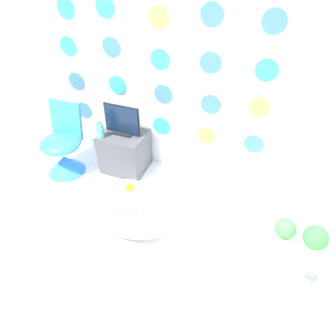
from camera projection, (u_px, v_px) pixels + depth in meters
ground_plane at (85, 274)px, 2.82m from camera, size 12.00×12.00×0.00m
wall_back_dotted at (160, 58)px, 3.26m from camera, size 4.73×0.05×2.60m
bathtub at (127, 211)px, 3.10m from camera, size 0.92×0.53×0.45m
rubber_duck at (130, 187)px, 2.97m from camera, size 0.08×0.09×0.09m
chair at (64, 152)px, 3.77m from camera, size 0.46×0.46×0.83m
tv_cabinet at (125, 151)px, 3.83m from camera, size 0.50×0.44×0.49m
tv at (122, 121)px, 3.58m from camera, size 0.42×0.12×0.35m
vase at (100, 130)px, 3.56m from camera, size 0.08×0.08×0.20m
side_table at (292, 253)px, 2.49m from camera, size 0.46×0.36×0.51m
potted_plant_left at (285, 230)px, 2.41m from camera, size 0.16×0.16×0.21m
potted_plant_right at (315, 239)px, 2.31m from camera, size 0.18×0.18×0.24m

